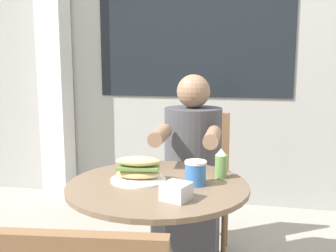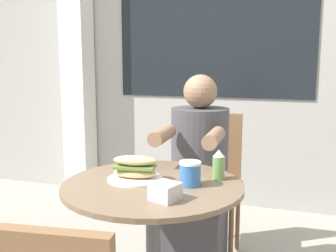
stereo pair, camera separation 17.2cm
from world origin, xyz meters
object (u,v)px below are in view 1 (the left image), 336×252
at_px(diner_chair, 200,170).
at_px(condiment_bottle, 221,164).
at_px(sandwich_on_plate, 138,170).
at_px(drink_cup, 196,173).
at_px(cafe_table, 158,228).
at_px(seated_diner, 192,193).

distance_m(diner_chair, condiment_bottle, 0.80).
bearing_deg(condiment_bottle, diner_chair, 103.93).
bearing_deg(sandwich_on_plate, drink_cup, -1.68).
height_order(cafe_table, sandwich_on_plate, sandwich_on_plate).
bearing_deg(seated_diner, cafe_table, 82.18).
bearing_deg(condiment_bottle, cafe_table, -151.46).
height_order(sandwich_on_plate, condiment_bottle, condiment_bottle).
bearing_deg(diner_chair, cafe_table, 84.87).
distance_m(cafe_table, sandwich_on_plate, 0.25).
height_order(sandwich_on_plate, drink_cup, sandwich_on_plate).
xyz_separation_m(seated_diner, condiment_bottle, (0.18, -0.40, 0.27)).
distance_m(diner_chair, seated_diner, 0.35).
distance_m(diner_chair, drink_cup, 0.89).
distance_m(drink_cup, condiment_bottle, 0.15).
xyz_separation_m(seated_diner, drink_cup, (0.09, -0.51, 0.26)).
relative_size(diner_chair, sandwich_on_plate, 3.87).
bearing_deg(sandwich_on_plate, seated_diner, 74.11).
distance_m(cafe_table, drink_cup, 0.28).
distance_m(diner_chair, sandwich_on_plate, 0.89).
xyz_separation_m(sandwich_on_plate, condiment_bottle, (0.33, 0.11, 0.02)).
relative_size(seated_diner, drink_cup, 11.65).
relative_size(cafe_table, diner_chair, 0.83).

